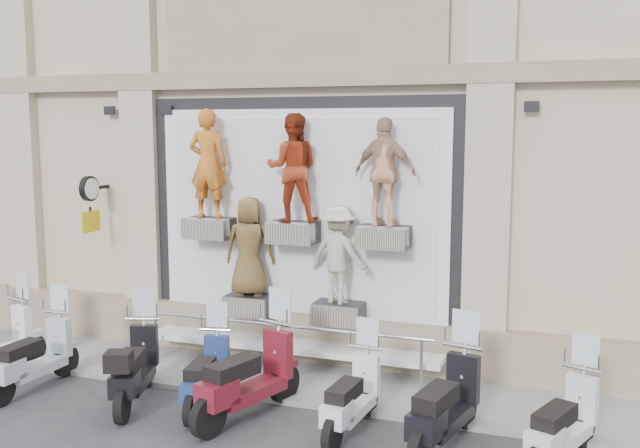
# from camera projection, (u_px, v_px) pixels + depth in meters

# --- Properties ---
(ground) EXTENTS (90.00, 90.00, 0.00)m
(ground) POSITION_uv_depth(u_px,v_px,m) (223.00, 428.00, 9.65)
(ground) COLOR #303033
(ground) RESTS_ON ground
(sidewalk) EXTENTS (16.00, 2.20, 0.08)m
(sidewalk) POSITION_uv_depth(u_px,v_px,m) (283.00, 375.00, 11.61)
(sidewalk) COLOR gray
(sidewalk) RESTS_ON ground
(building) EXTENTS (14.00, 8.60, 12.00)m
(building) POSITION_uv_depth(u_px,v_px,m) (368.00, 36.00, 15.39)
(building) COLOR #C3B58E
(building) RESTS_ON ground
(shop_vitrine) EXTENTS (5.60, 0.90, 4.30)m
(shop_vitrine) POSITION_uv_depth(u_px,v_px,m) (299.00, 224.00, 11.87)
(shop_vitrine) COLOR black
(shop_vitrine) RESTS_ON ground
(guard_rail) EXTENTS (5.06, 0.10, 0.93)m
(guard_rail) POSITION_uv_depth(u_px,v_px,m) (280.00, 352.00, 11.46)
(guard_rail) COLOR #9EA0A5
(guard_rail) RESTS_ON ground
(clock_sign_bracket) EXTENTS (0.10, 0.80, 1.02)m
(clock_sign_bracket) POSITION_uv_depth(u_px,v_px,m) (90.00, 197.00, 12.88)
(clock_sign_bracket) COLOR black
(clock_sign_bracket) RESTS_ON ground
(scooter_c) EXTENTS (0.60, 1.91, 1.54)m
(scooter_c) POSITION_uv_depth(u_px,v_px,m) (33.00, 342.00, 10.94)
(scooter_c) COLOR #A4A9B1
(scooter_c) RESTS_ON ground
(scooter_d) EXTENTS (1.18, 2.03, 1.58)m
(scooter_d) POSITION_uv_depth(u_px,v_px,m) (134.00, 352.00, 10.40)
(scooter_d) COLOR black
(scooter_d) RESTS_ON ground
(scooter_e) EXTENTS (0.83, 1.83, 1.44)m
(scooter_e) POSITION_uv_depth(u_px,v_px,m) (206.00, 360.00, 10.25)
(scooter_e) COLOR navy
(scooter_e) RESTS_ON ground
(scooter_f) EXTENTS (1.22, 2.22, 1.74)m
(scooter_f) POSITION_uv_depth(u_px,v_px,m) (248.00, 359.00, 9.84)
(scooter_f) COLOR maroon
(scooter_f) RESTS_ON ground
(scooter_g) EXTENTS (0.67, 1.81, 1.44)m
(scooter_g) POSITION_uv_depth(u_px,v_px,m) (352.00, 381.00, 9.39)
(scooter_g) COLOR silver
(scooter_g) RESTS_ON ground
(scooter_h) EXTENTS (1.02, 2.12, 1.65)m
(scooter_h) POSITION_uv_depth(u_px,v_px,m) (446.00, 386.00, 8.92)
(scooter_h) COLOR black
(scooter_h) RESTS_ON ground
(scooter_i) EXTENTS (1.18, 1.90, 1.49)m
(scooter_i) POSITION_uv_depth(u_px,v_px,m) (564.00, 406.00, 8.49)
(scooter_i) COLOR silver
(scooter_i) RESTS_ON ground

